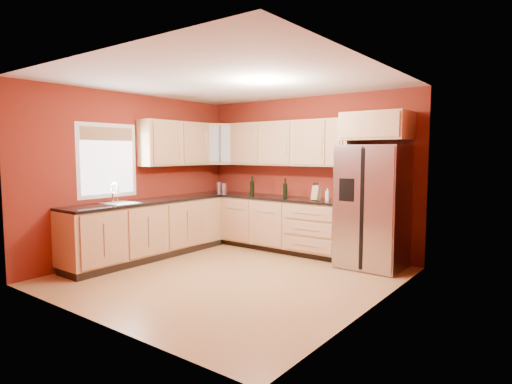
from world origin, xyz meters
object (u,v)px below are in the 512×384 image
canister_left (224,188)px  knife_block (316,193)px  refrigerator (373,207)px  wine_bottle_a (252,186)px  soap_dispenser (327,195)px

canister_left → knife_block: size_ratio=0.82×
refrigerator → knife_block: 0.93m
wine_bottle_a → knife_block: wine_bottle_a is taller
knife_block → soap_dispenser: (0.16, 0.07, -0.02)m
knife_block → soap_dispenser: bearing=29.9°
canister_left → knife_block: knife_block is taller
refrigerator → soap_dispenser: size_ratio=9.30×
knife_block → soap_dispenser: size_ratio=1.20×
wine_bottle_a → soap_dispenser: 1.44m
soap_dispenser → knife_block: bearing=-157.3°
refrigerator → wine_bottle_a: (-2.20, -0.01, 0.20)m
refrigerator → wine_bottle_a: size_ratio=5.21×
wine_bottle_a → soap_dispenser: wine_bottle_a is taller
canister_left → soap_dispenser: 2.09m
wine_bottle_a → soap_dispenser: size_ratio=1.79×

